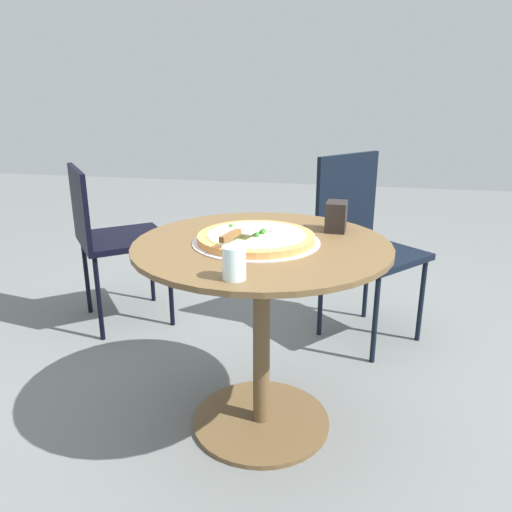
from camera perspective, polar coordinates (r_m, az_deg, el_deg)
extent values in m
plane|color=slate|center=(2.01, 0.59, -18.30)|extent=(10.00, 10.00, 0.00)
cylinder|color=brown|center=(1.68, 0.66, 1.23)|extent=(0.87, 0.87, 0.02)
cylinder|color=brown|center=(1.82, 0.62, -9.28)|extent=(0.06, 0.06, 0.68)
cylinder|color=brown|center=(2.00, 0.59, -18.10)|extent=(0.51, 0.51, 0.02)
cylinder|color=silver|center=(1.68, 0.00, 1.60)|extent=(0.43, 0.43, 0.00)
cylinder|color=#D78D4A|center=(1.68, 0.00, 2.04)|extent=(0.39, 0.39, 0.02)
cylinder|color=beige|center=(1.67, 0.00, 2.46)|extent=(0.33, 0.33, 0.00)
sphere|color=#2E6D26|center=(1.67, 0.86, 2.70)|extent=(0.02, 0.02, 0.02)
sphere|color=#23671F|center=(1.69, 0.66, 2.84)|extent=(0.02, 0.02, 0.02)
sphere|color=silver|center=(1.70, 2.02, 2.95)|extent=(0.02, 0.02, 0.02)
sphere|color=#307331|center=(1.64, 0.06, 2.41)|extent=(0.02, 0.02, 0.02)
sphere|color=#F3DCD2|center=(1.64, 3.45, 2.26)|extent=(0.01, 0.01, 0.01)
sphere|color=#F5E2D0|center=(1.63, -3.05, 2.16)|extent=(0.02, 0.02, 0.02)
sphere|color=#356F25|center=(1.76, -2.85, 3.45)|extent=(0.01, 0.01, 0.01)
cube|color=silver|center=(1.65, -1.12, 3.00)|extent=(0.12, 0.10, 0.00)
cube|color=brown|center=(1.56, -2.93, 2.33)|extent=(0.11, 0.05, 0.02)
cylinder|color=white|center=(1.35, -2.50, -0.78)|extent=(0.06, 0.06, 0.09)
cube|color=black|center=(1.83, 9.07, 4.45)|extent=(0.10, 0.08, 0.11)
cube|color=black|center=(2.48, 13.19, 0.17)|extent=(0.57, 0.57, 0.03)
cube|color=black|center=(2.54, 10.25, 6.34)|extent=(0.32, 0.28, 0.44)
cylinder|color=black|center=(2.60, 18.21, -4.83)|extent=(0.02, 0.02, 0.43)
cylinder|color=black|center=(2.34, 13.34, -7.03)|extent=(0.02, 0.02, 0.43)
cylinder|color=black|center=(2.79, 12.38, -2.72)|extent=(0.02, 0.02, 0.43)
cylinder|color=black|center=(2.55, 7.33, -4.49)|extent=(0.02, 0.02, 0.43)
cube|color=black|center=(2.71, -14.75, 1.89)|extent=(0.60, 0.60, 0.03)
cube|color=black|center=(2.63, -19.36, 5.42)|extent=(0.35, 0.28, 0.37)
cylinder|color=black|center=(2.99, -11.77, -1.06)|extent=(0.02, 0.02, 0.44)
cylinder|color=black|center=(2.66, -9.65, -3.42)|extent=(0.02, 0.02, 0.44)
cylinder|color=black|center=(2.93, -18.64, -2.11)|extent=(0.02, 0.02, 0.44)
cylinder|color=black|center=(2.59, -17.36, -4.67)|extent=(0.02, 0.02, 0.44)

